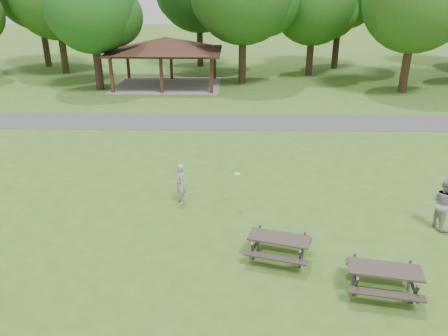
% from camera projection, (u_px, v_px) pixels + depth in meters
% --- Properties ---
extents(ground, '(160.00, 160.00, 0.00)m').
position_uv_depth(ground, '(187.00, 261.00, 12.92)').
color(ground, '#39611B').
rests_on(ground, ground).
extents(asphalt_path, '(120.00, 3.20, 0.02)m').
position_uv_depth(asphalt_path, '(211.00, 122.00, 25.80)').
color(asphalt_path, '#404042').
rests_on(asphalt_path, ground).
extents(pavilion, '(8.60, 7.01, 3.76)m').
position_uv_depth(pavilion, '(166.00, 46.00, 33.89)').
color(pavilion, '#3C2115').
rests_on(pavilion, ground).
extents(tree_row_d, '(6.93, 6.60, 9.27)m').
position_uv_depth(tree_row_d, '(93.00, 10.00, 31.58)').
color(tree_row_d, black).
rests_on(tree_row_d, ground).
extents(tree_row_f, '(7.35, 7.00, 9.55)m').
position_uv_depth(tree_row_f, '(315.00, 5.00, 36.72)').
color(tree_row_f, '#311E16').
rests_on(tree_row_f, ground).
extents(tree_row_g, '(7.77, 7.40, 10.25)m').
position_uv_depth(tree_row_g, '(417.00, 3.00, 30.42)').
color(tree_row_g, '#311F15').
rests_on(tree_row_g, ground).
extents(picnic_table_middle, '(2.11, 1.86, 0.77)m').
position_uv_depth(picnic_table_middle, '(279.00, 243.00, 12.79)').
color(picnic_table_middle, '#312A24').
rests_on(picnic_table_middle, ground).
extents(picnic_table_far, '(2.11, 1.82, 0.81)m').
position_uv_depth(picnic_table_far, '(384.00, 275.00, 11.34)').
color(picnic_table_far, '#312923').
rests_on(picnic_table_far, ground).
extents(frisbee_in_flight, '(0.27, 0.27, 0.02)m').
position_uv_depth(frisbee_in_flight, '(237.00, 174.00, 15.44)').
color(frisbee_in_flight, yellow).
rests_on(frisbee_in_flight, ground).
extents(frisbee_thrower, '(0.53, 0.65, 1.53)m').
position_uv_depth(frisbee_thrower, '(180.00, 184.00, 16.05)').
color(frisbee_thrower, '#A2A3A5').
rests_on(frisbee_thrower, ground).
extents(frisbee_catcher, '(0.84, 0.98, 1.77)m').
position_uv_depth(frisbee_catcher, '(444.00, 204.00, 14.37)').
color(frisbee_catcher, '#9A9A9D').
rests_on(frisbee_catcher, ground).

